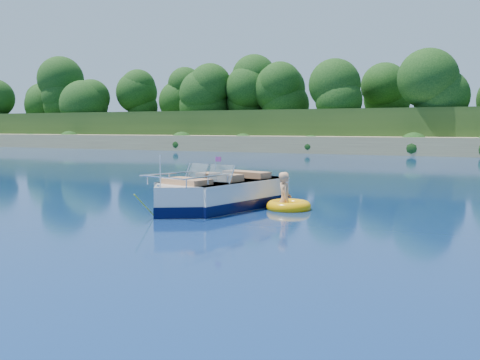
# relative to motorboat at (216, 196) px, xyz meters

# --- Properties ---
(ground) EXTENTS (160.00, 160.00, 0.00)m
(ground) POSITION_rel_motorboat_xyz_m (-0.09, -2.52, -0.36)
(ground) COLOR #091B44
(ground) RESTS_ON ground
(shoreline) EXTENTS (170.00, 59.00, 6.00)m
(shoreline) POSITION_rel_motorboat_xyz_m (-0.09, 61.26, 0.62)
(shoreline) COLOR #8E7B52
(shoreline) RESTS_ON ground
(treeline) EXTENTS (150.00, 7.12, 8.19)m
(treeline) POSITION_rel_motorboat_xyz_m (-0.05, 38.50, 5.19)
(treeline) COLOR black
(treeline) RESTS_ON ground
(motorboat) EXTENTS (2.83, 5.40, 1.83)m
(motorboat) POSITION_rel_motorboat_xyz_m (0.00, 0.00, 0.00)
(motorboat) COLOR silver
(motorboat) RESTS_ON ground
(tow_tube) EXTENTS (1.59, 1.59, 0.33)m
(tow_tube) POSITION_rel_motorboat_xyz_m (1.89, 0.76, -0.27)
(tow_tube) COLOR #F5A705
(tow_tube) RESTS_ON ground
(boy) EXTENTS (0.76, 0.95, 1.71)m
(boy) POSITION_rel_motorboat_xyz_m (1.80, 0.67, -0.36)
(boy) COLOR #E0A575
(boy) RESTS_ON ground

